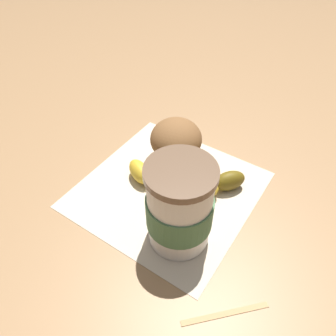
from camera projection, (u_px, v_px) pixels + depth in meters
name	position (u px, v px, depth m)	size (l,w,h in m)	color
ground_plane	(168.00, 190.00, 0.54)	(3.00, 3.00, 0.00)	#936D47
paper_napkin	(168.00, 189.00, 0.54)	(0.27, 0.27, 0.00)	beige
coffee_cup	(180.00, 207.00, 0.43)	(0.09, 0.09, 0.13)	silver
muffin	(176.00, 147.00, 0.53)	(0.08, 0.08, 0.10)	white
banana	(183.00, 182.00, 0.52)	(0.18, 0.12, 0.03)	gold
wooden_stirrer	(225.00, 314.00, 0.39)	(0.11, 0.01, 0.00)	tan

